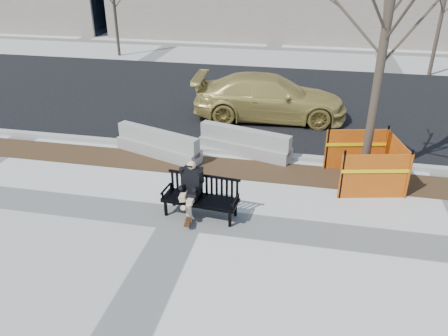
{
  "coord_description": "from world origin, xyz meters",
  "views": [
    {
      "loc": [
        2.52,
        -7.79,
        5.31
      ],
      "look_at": [
        0.74,
        0.79,
        0.92
      ],
      "focal_mm": 35.3,
      "sensor_mm": 36.0,
      "label": 1
    }
  ],
  "objects_px": {
    "bench": "(201,215)",
    "sedan": "(269,118)",
    "tree_fence": "(362,182)",
    "seated_man": "(192,213)",
    "jersey_barrier_right": "(244,154)",
    "jersey_barrier_left": "(159,155)"
  },
  "relations": [
    {
      "from": "sedan",
      "to": "seated_man",
      "type": "bearing_deg",
      "value": 166.62
    },
    {
      "from": "jersey_barrier_left",
      "to": "jersey_barrier_right",
      "type": "height_order",
      "value": "jersey_barrier_right"
    },
    {
      "from": "bench",
      "to": "jersey_barrier_left",
      "type": "relative_size",
      "value": 0.63
    },
    {
      "from": "seated_man",
      "to": "jersey_barrier_left",
      "type": "xyz_separation_m",
      "value": [
        -1.74,
        2.76,
        0.0
      ]
    },
    {
      "from": "tree_fence",
      "to": "jersey_barrier_right",
      "type": "height_order",
      "value": "tree_fence"
    },
    {
      "from": "jersey_barrier_right",
      "to": "bench",
      "type": "bearing_deg",
      "value": -81.3
    },
    {
      "from": "jersey_barrier_right",
      "to": "jersey_barrier_left",
      "type": "bearing_deg",
      "value": -150.7
    },
    {
      "from": "bench",
      "to": "jersey_barrier_left",
      "type": "distance_m",
      "value": 3.45
    },
    {
      "from": "seated_man",
      "to": "tree_fence",
      "type": "bearing_deg",
      "value": 36.04
    },
    {
      "from": "bench",
      "to": "tree_fence",
      "type": "bearing_deg",
      "value": 38.38
    },
    {
      "from": "tree_fence",
      "to": "sedan",
      "type": "bearing_deg",
      "value": 124.08
    },
    {
      "from": "seated_man",
      "to": "jersey_barrier_right",
      "type": "bearing_deg",
      "value": 84.58
    },
    {
      "from": "seated_man",
      "to": "sedan",
      "type": "relative_size",
      "value": 0.24
    },
    {
      "from": "jersey_barrier_left",
      "to": "seated_man",
      "type": "bearing_deg",
      "value": -38.11
    },
    {
      "from": "tree_fence",
      "to": "bench",
      "type": "bearing_deg",
      "value": -147.17
    },
    {
      "from": "bench",
      "to": "tree_fence",
      "type": "xyz_separation_m",
      "value": [
        3.61,
        2.33,
        0.0
      ]
    },
    {
      "from": "tree_fence",
      "to": "seated_man",
      "type": "bearing_deg",
      "value": -149.51
    },
    {
      "from": "seated_man",
      "to": "jersey_barrier_right",
      "type": "distance_m",
      "value": 3.4
    },
    {
      "from": "bench",
      "to": "sedan",
      "type": "distance_m",
      "value": 6.57
    },
    {
      "from": "bench",
      "to": "sedan",
      "type": "bearing_deg",
      "value": 88.85
    },
    {
      "from": "seated_man",
      "to": "tree_fence",
      "type": "height_order",
      "value": "tree_fence"
    },
    {
      "from": "jersey_barrier_left",
      "to": "bench",
      "type": "bearing_deg",
      "value": -35.49
    }
  ]
}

